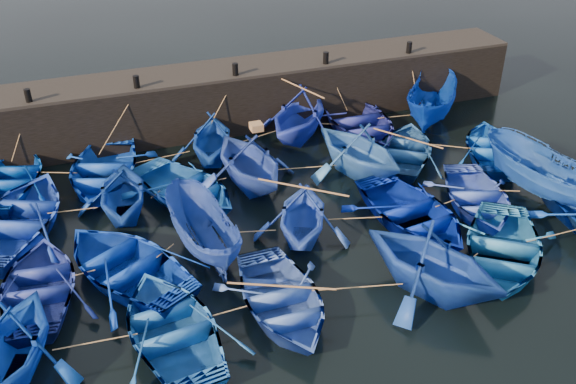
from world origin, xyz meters
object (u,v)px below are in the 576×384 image
object	(u,v)px
boat_8	(185,188)
wooden_crate	(256,127)
boat_0	(12,178)
boat_13	(40,285)
boat_20	(9,345)

from	to	relation	value
boat_8	wooden_crate	size ratio (longest dim) A/B	10.76
boat_0	boat_8	world-z (taller)	boat_8
boat_13	boat_0	bearing A→B (deg)	-77.20
wooden_crate	boat_13	bearing A→B (deg)	-153.11
boat_0	wooden_crate	distance (m)	9.19
boat_13	boat_20	bearing A→B (deg)	82.75
boat_20	wooden_crate	distance (m)	10.87
boat_0	boat_8	xyz separation A→B (m)	(5.82, -2.83, 0.01)
boat_8	boat_20	size ratio (longest dim) A/B	1.19
boat_8	wooden_crate	world-z (taller)	wooden_crate
boat_8	wooden_crate	bearing A→B (deg)	-27.33
boat_0	boat_8	size ratio (longest dim) A/B	0.98
boat_20	wooden_crate	size ratio (longest dim) A/B	9.01
boat_13	boat_20	world-z (taller)	boat_20
boat_0	boat_8	distance (m)	6.48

